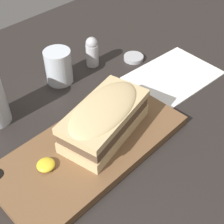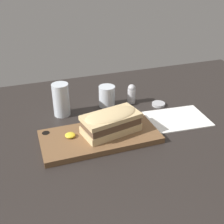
{
  "view_description": "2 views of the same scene",
  "coord_description": "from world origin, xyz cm",
  "px_view_note": "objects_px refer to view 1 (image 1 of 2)",
  "views": [
    {
      "loc": [
        -23.91,
        -35.19,
        49.58
      ],
      "look_at": [
        6.78,
        -5.09,
        9.2
      ],
      "focal_mm": 50.0,
      "sensor_mm": 36.0,
      "label": 1
    },
    {
      "loc": [
        -20.13,
        -78.55,
        54.74
      ],
      "look_at": [
        7.35,
        -0.3,
        9.03
      ],
      "focal_mm": 45.0,
      "sensor_mm": 36.0,
      "label": 2
    }
  ],
  "objects_px": {
    "wine_glass": "(59,68)",
    "napkin": "(173,76)",
    "salt_shaker": "(92,51)",
    "serving_board": "(91,147)",
    "sandwich": "(104,118)",
    "condiment_dish": "(134,58)"
  },
  "relations": [
    {
      "from": "condiment_dish",
      "to": "salt_shaker",
      "type": "bearing_deg",
      "value": 147.03
    },
    {
      "from": "sandwich",
      "to": "napkin",
      "type": "distance_m",
      "value": 0.28
    },
    {
      "from": "napkin",
      "to": "condiment_dish",
      "type": "xyz_separation_m",
      "value": [
        -0.01,
        0.12,
        0.0
      ]
    },
    {
      "from": "napkin",
      "to": "condiment_dish",
      "type": "bearing_deg",
      "value": 96.52
    },
    {
      "from": "wine_glass",
      "to": "condiment_dish",
      "type": "xyz_separation_m",
      "value": [
        0.2,
        -0.07,
        -0.03
      ]
    },
    {
      "from": "serving_board",
      "to": "napkin",
      "type": "distance_m",
      "value": 0.31
    },
    {
      "from": "napkin",
      "to": "sandwich",
      "type": "bearing_deg",
      "value": -174.26
    },
    {
      "from": "napkin",
      "to": "salt_shaker",
      "type": "distance_m",
      "value": 0.22
    },
    {
      "from": "napkin",
      "to": "wine_glass",
      "type": "bearing_deg",
      "value": 138.15
    },
    {
      "from": "napkin",
      "to": "condiment_dish",
      "type": "relative_size",
      "value": 4.36
    },
    {
      "from": "serving_board",
      "to": "sandwich",
      "type": "height_order",
      "value": "sandwich"
    },
    {
      "from": "wine_glass",
      "to": "napkin",
      "type": "height_order",
      "value": "wine_glass"
    },
    {
      "from": "sandwich",
      "to": "wine_glass",
      "type": "distance_m",
      "value": 0.23
    },
    {
      "from": "sandwich",
      "to": "salt_shaker",
      "type": "height_order",
      "value": "sandwich"
    },
    {
      "from": "sandwich",
      "to": "serving_board",
      "type": "bearing_deg",
      "value": -176.89
    },
    {
      "from": "sandwich",
      "to": "wine_glass",
      "type": "xyz_separation_m",
      "value": [
        0.06,
        0.22,
        -0.02
      ]
    },
    {
      "from": "wine_glass",
      "to": "salt_shaker",
      "type": "distance_m",
      "value": 0.1
    },
    {
      "from": "serving_board",
      "to": "wine_glass",
      "type": "xyz_separation_m",
      "value": [
        0.1,
        0.22,
        0.03
      ]
    },
    {
      "from": "sandwich",
      "to": "wine_glass",
      "type": "bearing_deg",
      "value": 74.94
    },
    {
      "from": "sandwich",
      "to": "napkin",
      "type": "xyz_separation_m",
      "value": [
        0.27,
        0.03,
        -0.06
      ]
    },
    {
      "from": "salt_shaker",
      "to": "serving_board",
      "type": "bearing_deg",
      "value": -133.57
    },
    {
      "from": "condiment_dish",
      "to": "napkin",
      "type": "bearing_deg",
      "value": -83.48
    }
  ]
}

